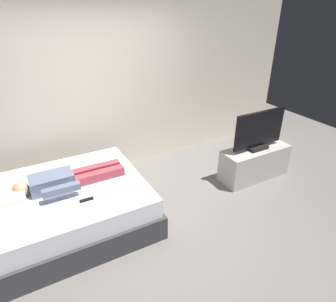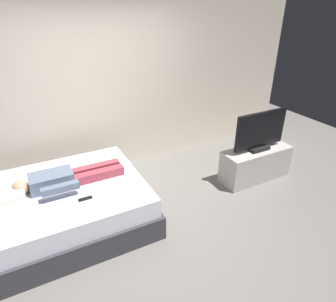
{
  "view_description": "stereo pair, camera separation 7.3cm",
  "coord_description": "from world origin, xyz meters",
  "px_view_note": "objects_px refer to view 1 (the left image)",
  "views": [
    {
      "loc": [
        -1.1,
        -2.56,
        2.47
      ],
      "look_at": [
        0.58,
        0.48,
        0.69
      ],
      "focal_mm": 31.03,
      "sensor_mm": 36.0,
      "label": 1
    },
    {
      "loc": [
        -1.03,
        -2.59,
        2.47
      ],
      "look_at": [
        0.58,
        0.48,
        0.69
      ],
      "focal_mm": 31.03,
      "sensor_mm": 36.0,
      "label": 2
    }
  ],
  "objects_px": {
    "remote": "(87,200)",
    "tv_stand": "(254,163)",
    "person": "(64,180)",
    "pillow": "(1,201)",
    "tv": "(259,131)",
    "bed": "(67,208)"
  },
  "relations": [
    {
      "from": "person",
      "to": "tv_stand",
      "type": "height_order",
      "value": "person"
    },
    {
      "from": "pillow",
      "to": "tv",
      "type": "distance_m",
      "value": 3.43
    },
    {
      "from": "remote",
      "to": "pillow",
      "type": "bearing_deg",
      "value": 156.62
    },
    {
      "from": "person",
      "to": "remote",
      "type": "bearing_deg",
      "value": -69.53
    },
    {
      "from": "bed",
      "to": "tv",
      "type": "distance_m",
      "value": 2.84
    },
    {
      "from": "tv_stand",
      "to": "tv",
      "type": "xyz_separation_m",
      "value": [
        0.0,
        -0.0,
        0.53
      ]
    },
    {
      "from": "bed",
      "to": "person",
      "type": "distance_m",
      "value": 0.36
    },
    {
      "from": "person",
      "to": "remote",
      "type": "distance_m",
      "value": 0.44
    },
    {
      "from": "pillow",
      "to": "tv_stand",
      "type": "relative_size",
      "value": 0.44
    },
    {
      "from": "bed",
      "to": "person",
      "type": "xyz_separation_m",
      "value": [
        0.03,
        0.05,
        0.36
      ]
    },
    {
      "from": "person",
      "to": "tv_stand",
      "type": "distance_m",
      "value": 2.8
    },
    {
      "from": "pillow",
      "to": "remote",
      "type": "distance_m",
      "value": 0.89
    },
    {
      "from": "remote",
      "to": "tv_stand",
      "type": "height_order",
      "value": "remote"
    },
    {
      "from": "bed",
      "to": "tv_stand",
      "type": "relative_size",
      "value": 1.73
    },
    {
      "from": "pillow",
      "to": "tv_stand",
      "type": "height_order",
      "value": "pillow"
    },
    {
      "from": "tv",
      "to": "remote",
      "type": "bearing_deg",
      "value": -177.73
    },
    {
      "from": "person",
      "to": "tv",
      "type": "xyz_separation_m",
      "value": [
        2.75,
        -0.3,
        0.16
      ]
    },
    {
      "from": "pillow",
      "to": "person",
      "type": "distance_m",
      "value": 0.66
    },
    {
      "from": "person",
      "to": "tv",
      "type": "relative_size",
      "value": 1.43
    },
    {
      "from": "remote",
      "to": "tv",
      "type": "relative_size",
      "value": 0.17
    },
    {
      "from": "pillow",
      "to": "tv_stand",
      "type": "distance_m",
      "value": 3.44
    },
    {
      "from": "person",
      "to": "tv",
      "type": "distance_m",
      "value": 2.78
    }
  ]
}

